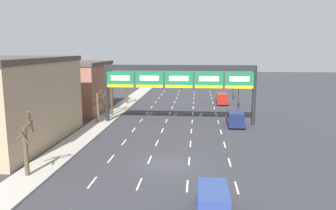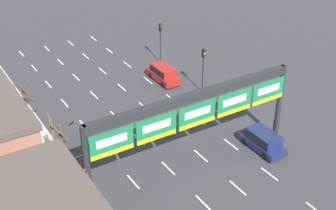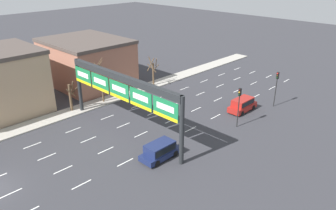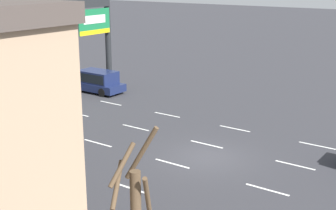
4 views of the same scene
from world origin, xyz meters
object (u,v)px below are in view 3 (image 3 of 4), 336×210
object	(u,v)px
tree_bare_closest	(71,96)
tree_bare_second	(153,71)
traffic_light_mid_block	(239,100)
tree_bare_third	(101,80)
traffic_light_near_gantry	(277,82)
sign_gantry	(121,87)
suv_red	(243,104)
suv_navy	(160,150)

from	to	relation	value
tree_bare_closest	tree_bare_second	xyz separation A→B (m)	(0.46, 14.51, 0.28)
tree_bare_second	traffic_light_mid_block	bearing A→B (deg)	-9.32
tree_bare_closest	tree_bare_third	bearing A→B (deg)	85.44
tree_bare_second	traffic_light_near_gantry	bearing A→B (deg)	18.22
tree_bare_closest	traffic_light_near_gantry	bearing A→B (deg)	47.79
sign_gantry	traffic_light_mid_block	bearing A→B (deg)	51.51
traffic_light_mid_block	tree_bare_third	size ratio (longest dim) A/B	0.81
tree_bare_second	tree_bare_third	xyz separation A→B (m)	(-0.08, -9.83, 0.88)
sign_gantry	tree_bare_second	bearing A→B (deg)	124.61
traffic_light_near_gantry	suv_red	bearing A→B (deg)	-117.62
sign_gantry	tree_bare_closest	distance (m)	10.55
sign_gantry	traffic_light_mid_block	xyz separation A→B (m)	(8.52, 10.72, -2.26)
traffic_light_near_gantry	traffic_light_mid_block	bearing A→B (deg)	-91.01
traffic_light_mid_block	suv_red	bearing A→B (deg)	115.42
traffic_light_near_gantry	tree_bare_closest	bearing A→B (deg)	-132.21
sign_gantry	tree_bare_third	size ratio (longest dim) A/B	3.00
suv_navy	traffic_light_near_gantry	world-z (taller)	traffic_light_near_gantry
tree_bare_closest	tree_bare_second	distance (m)	14.52
traffic_light_mid_block	tree_bare_second	size ratio (longest dim) A/B	1.04
sign_gantry	suv_red	world-z (taller)	sign_gantry
traffic_light_near_gantry	suv_navy	bearing A→B (deg)	-95.16
suv_navy	tree_bare_second	size ratio (longest dim) A/B	0.91
tree_bare_second	sign_gantry	bearing A→B (deg)	-55.39
sign_gantry	tree_bare_third	distance (m)	10.54
traffic_light_near_gantry	tree_bare_closest	xyz separation A→B (m)	(-18.57, -20.47, -1.30)
suv_red	suv_navy	distance (m)	15.95
tree_bare_second	tree_bare_closest	bearing A→B (deg)	-91.81
sign_gantry	traffic_light_near_gantry	distance (m)	21.58
traffic_light_mid_block	tree_bare_closest	xyz separation A→B (m)	(-18.41, -11.56, -1.31)
traffic_light_mid_block	tree_bare_closest	size ratio (longest dim) A/B	1.21
suv_navy	tree_bare_second	bearing A→B (deg)	138.55
traffic_light_mid_block	sign_gantry	bearing A→B (deg)	-128.49
traffic_light_mid_block	tree_bare_second	world-z (taller)	traffic_light_mid_block
tree_bare_closest	tree_bare_third	size ratio (longest dim) A/B	0.67
sign_gantry	tree_bare_second	xyz separation A→B (m)	(-9.43, 13.67, -3.29)
sign_gantry	suv_red	distance (m)	17.20
sign_gantry	traffic_light_near_gantry	world-z (taller)	sign_gantry
sign_gantry	tree_bare_second	distance (m)	16.93
traffic_light_mid_block	tree_bare_third	xyz separation A→B (m)	(-18.04, -6.88, -0.15)
suv_navy	tree_bare_third	xyz separation A→B (m)	(-16.36, 4.55, 2.44)
traffic_light_near_gantry	tree_bare_second	world-z (taller)	traffic_light_near_gantry
sign_gantry	suv_red	size ratio (longest dim) A/B	4.11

